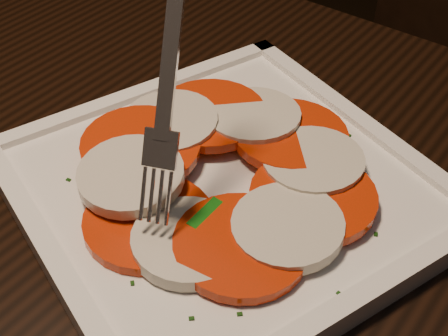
# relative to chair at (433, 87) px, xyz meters

# --- Properties ---
(chair) EXTENTS (0.54, 0.54, 0.93)m
(chair) POSITION_rel_chair_xyz_m (0.00, 0.00, 0.00)
(chair) COLOR black
(chair) RESTS_ON ground
(plate) EXTENTS (0.38, 0.38, 0.01)m
(plate) POSITION_rel_chair_xyz_m (-0.01, -0.57, 0.22)
(plate) COLOR white
(plate) RESTS_ON table
(caprese_salad) EXTENTS (0.23, 0.23, 0.03)m
(caprese_salad) POSITION_rel_chair_xyz_m (-0.01, -0.57, 0.24)
(caprese_salad) COLOR red
(caprese_salad) RESTS_ON plate
(fork) EXTENTS (0.07, 0.11, 0.18)m
(fork) POSITION_rel_chair_xyz_m (-0.04, -0.58, 0.34)
(fork) COLOR white
(fork) RESTS_ON caprese_salad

